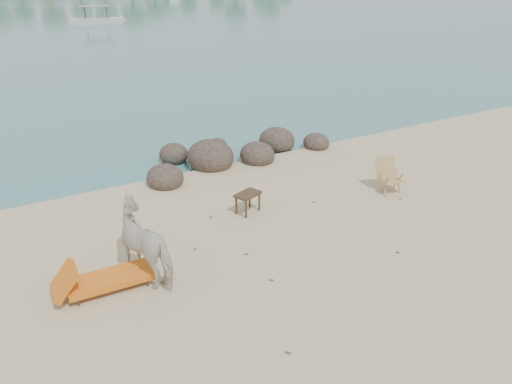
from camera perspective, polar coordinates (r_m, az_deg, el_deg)
boulders at (r=15.46m, az=-2.87°, el=4.26°), size 6.33×2.79×1.04m
cow at (r=9.87m, az=-12.09°, el=-5.73°), size 1.32×1.88×1.45m
side_table at (r=12.19m, az=-0.93°, el=-1.37°), size 0.74×0.61×0.51m
lounge_chair at (r=9.88m, az=-16.45°, el=-9.20°), size 1.97×0.74×0.59m
deck_chair at (r=13.67m, az=15.27°, el=1.65°), size 0.74×0.78×0.91m
boat_mid at (r=53.37m, az=-17.89°, el=19.33°), size 5.76×2.59×2.75m
dead_leaves at (r=10.89m, az=0.23°, el=-6.38°), size 8.32×5.07×0.00m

